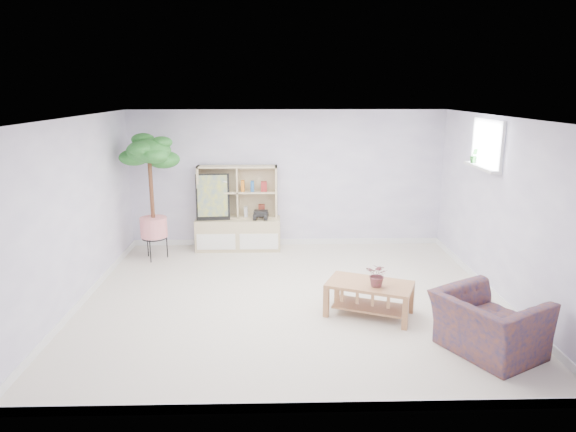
{
  "coord_description": "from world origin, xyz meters",
  "views": [
    {
      "loc": [
        -0.21,
        -6.42,
        2.74
      ],
      "look_at": [
        -0.03,
        0.44,
        1.04
      ],
      "focal_mm": 32.0,
      "sensor_mm": 36.0,
      "label": 1
    }
  ],
  "objects_px": {
    "coffee_table": "(369,299)",
    "floor_tree": "(152,198)",
    "armchair": "(489,321)",
    "storage_unit": "(238,208)"
  },
  "relations": [
    {
      "from": "coffee_table",
      "to": "armchair",
      "type": "distance_m",
      "value": 1.47
    },
    {
      "from": "coffee_table",
      "to": "floor_tree",
      "type": "height_order",
      "value": "floor_tree"
    },
    {
      "from": "coffee_table",
      "to": "floor_tree",
      "type": "bearing_deg",
      "value": 167.08
    },
    {
      "from": "storage_unit",
      "to": "armchair",
      "type": "bearing_deg",
      "value": -52.25
    },
    {
      "from": "floor_tree",
      "to": "coffee_table",
      "type": "bearing_deg",
      "value": -35.66
    },
    {
      "from": "floor_tree",
      "to": "armchair",
      "type": "xyz_separation_m",
      "value": [
        4.24,
        -3.23,
        -0.66
      ]
    },
    {
      "from": "storage_unit",
      "to": "armchair",
      "type": "relative_size",
      "value": 1.47
    },
    {
      "from": "storage_unit",
      "to": "floor_tree",
      "type": "distance_m",
      "value": 1.47
    },
    {
      "from": "storage_unit",
      "to": "floor_tree",
      "type": "relative_size",
      "value": 0.71
    },
    {
      "from": "floor_tree",
      "to": "armchair",
      "type": "relative_size",
      "value": 2.07
    }
  ]
}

